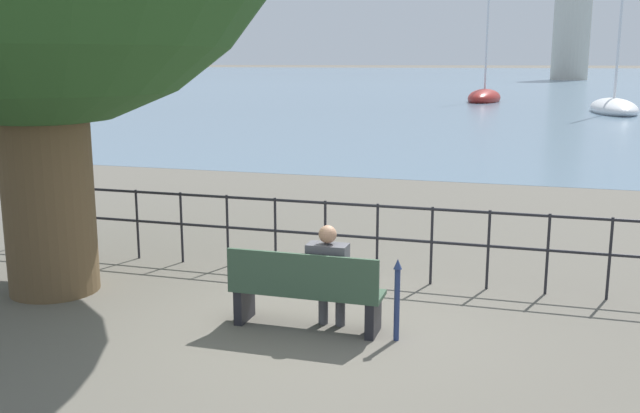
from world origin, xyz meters
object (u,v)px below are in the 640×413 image
at_px(park_bench, 305,292).
at_px(harbor_lighthouse, 574,4).
at_px(closed_umbrella, 397,295).
at_px(sailboat_1, 484,97).
at_px(sailboat_0, 613,108).
at_px(seated_person_left, 328,272).

bearing_deg(park_bench, harbor_lighthouse, 86.45).
bearing_deg(park_bench, closed_umbrella, -1.76).
relative_size(park_bench, closed_umbrella, 1.90).
xyz_separation_m(closed_umbrella, sailboat_1, (-2.34, 46.63, -0.18)).
distance_m(park_bench, sailboat_0, 37.73).
bearing_deg(seated_person_left, closed_umbrella, -7.87).
bearing_deg(seated_person_left, sailboat_0, 80.26).
xyz_separation_m(sailboat_0, sailboat_1, (-7.91, 9.45, 0.02)).
distance_m(closed_umbrella, sailboat_0, 37.59).
relative_size(park_bench, sailboat_1, 0.17).
distance_m(park_bench, closed_umbrella, 1.03).
distance_m(park_bench, seated_person_left, 0.34).
xyz_separation_m(park_bench, harbor_lighthouse, (7.05, 113.79, 11.19)).
bearing_deg(harbor_lighthouse, sailboat_0, -90.34).
xyz_separation_m(sailboat_1, harbor_lighthouse, (8.36, 67.19, 11.30)).
relative_size(seated_person_left, sailboat_1, 0.12).
xyz_separation_m(park_bench, sailboat_1, (-1.31, 46.60, -0.11)).
relative_size(seated_person_left, closed_umbrella, 1.32).
xyz_separation_m(seated_person_left, sailboat_0, (6.36, 37.07, -0.36)).
bearing_deg(seated_person_left, sailboat_1, 91.91).
height_order(seated_person_left, sailboat_1, sailboat_1).
relative_size(sailboat_1, harbor_lighthouse, 0.41).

